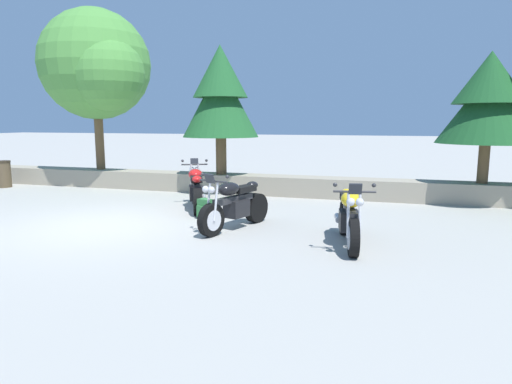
% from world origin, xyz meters
% --- Properties ---
extents(ground_plane, '(120.00, 120.00, 0.00)m').
position_xyz_m(ground_plane, '(0.00, 0.00, 0.00)').
color(ground_plane, '#A3A099').
extents(stone_wall, '(36.00, 0.80, 0.55)m').
position_xyz_m(stone_wall, '(0.00, 4.80, 0.28)').
color(stone_wall, gray).
rests_on(stone_wall, ground).
extents(motorcycle_red_near_left, '(1.13, 1.91, 1.18)m').
position_xyz_m(motorcycle_red_near_left, '(1.10, 2.18, 0.49)').
color(motorcycle_red_near_left, black).
rests_on(motorcycle_red_near_left, ground).
extents(motorcycle_black_centre, '(0.94, 2.00, 1.18)m').
position_xyz_m(motorcycle_black_centre, '(2.67, 0.50, 0.49)').
color(motorcycle_black_centre, black).
rests_on(motorcycle_black_centre, ground).
extents(motorcycle_yellow_far_right, '(0.78, 2.05, 1.18)m').
position_xyz_m(motorcycle_yellow_far_right, '(4.95, 0.00, 0.49)').
color(motorcycle_yellow_far_right, black).
rests_on(motorcycle_yellow_far_right, ground).
extents(rider_backpack, '(0.34, 0.32, 0.47)m').
position_xyz_m(rider_backpack, '(1.74, 1.19, 0.24)').
color(rider_backpack, '#2D6B38').
rests_on(rider_backpack, ground).
extents(leafy_tree_far_left, '(3.63, 3.46, 5.07)m').
position_xyz_m(leafy_tree_far_left, '(-3.37, 4.79, 3.81)').
color(leafy_tree_far_left, brown).
rests_on(leafy_tree_far_left, stone_wall).
extents(pine_tree_mid_left, '(2.22, 2.22, 3.74)m').
position_xyz_m(pine_tree_mid_left, '(0.78, 4.72, 2.91)').
color(pine_tree_mid_left, brown).
rests_on(pine_tree_mid_left, stone_wall).
extents(pine_tree_mid_right, '(2.42, 2.42, 3.27)m').
position_xyz_m(pine_tree_mid_right, '(7.86, 4.81, 2.64)').
color(pine_tree_mid_right, brown).
rests_on(pine_tree_mid_right, stone_wall).
extents(trash_bin, '(0.46, 0.46, 0.86)m').
position_xyz_m(trash_bin, '(-6.34, 3.69, 0.43)').
color(trash_bin, brown).
rests_on(trash_bin, ground).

